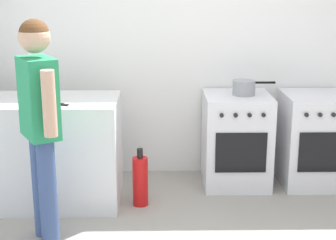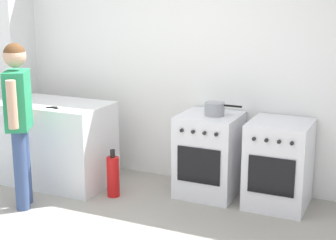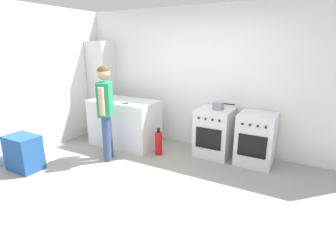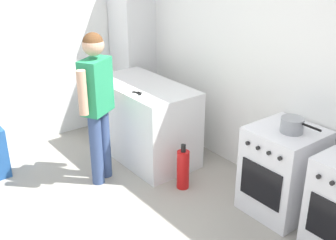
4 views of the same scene
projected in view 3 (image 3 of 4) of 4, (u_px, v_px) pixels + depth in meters
ground_plane at (150, 190)px, 3.61m from camera, size 8.00×8.00×0.00m
back_wall at (205, 79)px, 4.89m from camera, size 6.00×0.10×2.60m
side_wall_left at (41, 80)px, 4.79m from camera, size 0.10×3.10×2.60m
counter_unit at (125, 123)px, 5.12m from camera, size 1.30×0.70×0.90m
oven_left at (214, 132)px, 4.65m from camera, size 0.59×0.62×0.85m
oven_right at (256, 139)px, 4.32m from camera, size 0.58×0.62×0.85m
pot at (218, 106)px, 4.48m from camera, size 0.38×0.20×0.13m
knife_chef at (129, 104)px, 4.63m from camera, size 0.30×0.14×0.01m
knife_utility at (121, 103)px, 4.71m from camera, size 0.24×0.14×0.01m
person at (105, 106)px, 4.33m from camera, size 0.34×0.51×1.60m
fire_extinguisher at (159, 143)px, 4.71m from camera, size 0.13×0.13×0.50m
recycling_crate_lower at (25, 161)px, 4.17m from camera, size 0.52×0.36×0.28m
recycling_crate_upper at (22, 144)px, 4.09m from camera, size 0.52×0.36×0.28m
larder_cabinet at (103, 88)px, 5.81m from camera, size 0.48×0.44×2.00m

